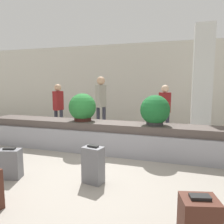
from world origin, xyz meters
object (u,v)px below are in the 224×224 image
object	(u,v)px
suitcase_2	(10,164)
potted_plant_0	(155,111)
traveler_0	(58,104)
traveler_1	(101,100)
suitcase_1	(93,165)
potted_plant_1	(82,108)
traveler_2	(165,107)
pillar	(202,85)

from	to	relation	value
suitcase_2	potted_plant_0	distance (m)	3.04
traveler_0	suitcase_2	bearing A→B (deg)	-150.99
suitcase_2	traveler_1	size ratio (longest dim) A/B	0.29
suitcase_1	potted_plant_1	xyz separation A→B (m)	(-0.97, 1.68, 0.73)
potted_plant_0	traveler_2	distance (m)	1.89
potted_plant_1	traveler_2	xyz separation A→B (m)	(1.84, 1.85, -0.10)
suitcase_2	potted_plant_0	xyz separation A→B (m)	(2.23, 1.92, 0.78)
pillar	potted_plant_0	bearing A→B (deg)	-122.51
potted_plant_1	traveler_1	world-z (taller)	traveler_1
potted_plant_0	traveler_2	xyz separation A→B (m)	(0.07, 1.88, -0.10)
traveler_0	traveler_2	world-z (taller)	traveler_0
suitcase_1	traveler_1	xyz separation A→B (m)	(-1.08, 3.25, 0.82)
traveler_0	traveler_2	size ratio (longest dim) A/B	1.01
pillar	potted_plant_0	distance (m)	2.07
potted_plant_0	potted_plant_1	distance (m)	1.77
potted_plant_1	traveler_1	size ratio (longest dim) A/B	0.37
suitcase_1	traveler_2	world-z (taller)	traveler_2
potted_plant_0	traveler_0	distance (m)	3.54
pillar	traveler_0	size ratio (longest dim) A/B	1.99
suitcase_2	traveler_0	bearing A→B (deg)	91.91
traveler_1	potted_plant_1	bearing A→B (deg)	-153.69
traveler_2	potted_plant_1	bearing A→B (deg)	-170.15
potted_plant_1	potted_plant_0	bearing A→B (deg)	-1.00
suitcase_1	traveler_1	world-z (taller)	traveler_1
suitcase_2	traveler_2	world-z (taller)	traveler_2
pillar	traveler_2	world-z (taller)	pillar
suitcase_2	traveler_2	size ratio (longest dim) A/B	0.34
suitcase_1	potted_plant_0	distance (m)	1.97
potted_plant_1	traveler_2	world-z (taller)	traveler_2
potted_plant_0	traveler_0	world-z (taller)	traveler_0
suitcase_2	potted_plant_0	world-z (taller)	potted_plant_0
suitcase_2	traveler_0	size ratio (longest dim) A/B	0.34
potted_plant_0	traveler_0	xyz separation A→B (m)	(-3.26, 1.37, -0.08)
traveler_2	suitcase_1	bearing A→B (deg)	-139.11
potted_plant_0	traveler_2	bearing A→B (deg)	87.86
pillar	traveler_2	size ratio (longest dim) A/B	2.02
potted_plant_1	suitcase_1	bearing A→B (deg)	-59.92
suitcase_1	traveler_2	size ratio (longest dim) A/B	0.40
suitcase_1	potted_plant_0	world-z (taller)	potted_plant_0
pillar	suitcase_2	bearing A→B (deg)	-132.47
pillar	potted_plant_1	world-z (taller)	pillar
suitcase_2	traveler_2	xyz separation A→B (m)	(2.30, 3.81, 0.68)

